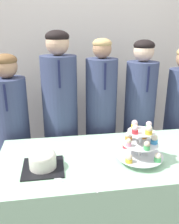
{
  "coord_description": "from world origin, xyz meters",
  "views": [
    {
      "loc": [
        -0.37,
        -1.06,
        1.61
      ],
      "look_at": [
        -0.14,
        0.41,
        1.09
      ],
      "focal_mm": 38.0,
      "sensor_mm": 36.0,
      "label": 1
    }
  ],
  "objects_px": {
    "student_4": "(178,125)",
    "cake_knife": "(66,182)",
    "student_3": "(138,125)",
    "round_cake": "(43,160)",
    "student_2": "(101,128)",
    "cupcake_stand": "(141,143)",
    "student_0": "(14,138)",
    "student_1": "(61,127)"
  },
  "relations": [
    {
      "from": "cake_knife",
      "to": "student_4",
      "type": "height_order",
      "value": "student_4"
    },
    {
      "from": "round_cake",
      "to": "student_2",
      "type": "distance_m",
      "value": 0.86
    },
    {
      "from": "student_4",
      "to": "cake_knife",
      "type": "bearing_deg",
      "value": -144.04
    },
    {
      "from": "cake_knife",
      "to": "student_4",
      "type": "distance_m",
      "value": 1.44
    },
    {
      "from": "student_1",
      "to": "student_3",
      "type": "height_order",
      "value": "student_1"
    },
    {
      "from": "cupcake_stand",
      "to": "student_4",
      "type": "bearing_deg",
      "value": 45.91
    },
    {
      "from": "student_0",
      "to": "cupcake_stand",
      "type": "bearing_deg",
      "value": -36.35
    },
    {
      "from": "student_2",
      "to": "student_4",
      "type": "bearing_deg",
      "value": -0.0
    },
    {
      "from": "cake_knife",
      "to": "student_0",
      "type": "height_order",
      "value": "student_0"
    },
    {
      "from": "round_cake",
      "to": "student_1",
      "type": "height_order",
      "value": "student_1"
    },
    {
      "from": "round_cake",
      "to": "student_1",
      "type": "xyz_separation_m",
      "value": [
        0.14,
        0.68,
        -0.06
      ]
    },
    {
      "from": "cupcake_stand",
      "to": "student_4",
      "type": "distance_m",
      "value": 0.97
    },
    {
      "from": "cake_knife",
      "to": "student_1",
      "type": "xyz_separation_m",
      "value": [
        0.0,
        0.85,
        -0.0
      ]
    },
    {
      "from": "student_1",
      "to": "cupcake_stand",
      "type": "bearing_deg",
      "value": -53.75
    },
    {
      "from": "student_0",
      "to": "student_1",
      "type": "relative_size",
      "value": 0.89
    },
    {
      "from": "round_cake",
      "to": "student_2",
      "type": "relative_size",
      "value": 0.17
    },
    {
      "from": "student_0",
      "to": "student_3",
      "type": "bearing_deg",
      "value": 0.0
    },
    {
      "from": "round_cake",
      "to": "cake_knife",
      "type": "xyz_separation_m",
      "value": [
        0.14,
        -0.17,
        -0.06
      ]
    },
    {
      "from": "student_4",
      "to": "student_1",
      "type": "bearing_deg",
      "value": 180.0
    },
    {
      "from": "student_1",
      "to": "student_4",
      "type": "bearing_deg",
      "value": -0.0
    },
    {
      "from": "round_cake",
      "to": "student_3",
      "type": "bearing_deg",
      "value": 37.52
    },
    {
      "from": "cupcake_stand",
      "to": "student_0",
      "type": "bearing_deg",
      "value": 143.65
    },
    {
      "from": "round_cake",
      "to": "cake_knife",
      "type": "bearing_deg",
      "value": -50.83
    },
    {
      "from": "student_2",
      "to": "student_1",
      "type": "bearing_deg",
      "value": 180.0
    },
    {
      "from": "student_4",
      "to": "cupcake_stand",
      "type": "bearing_deg",
      "value": -134.09
    },
    {
      "from": "student_1",
      "to": "student_2",
      "type": "distance_m",
      "value": 0.37
    },
    {
      "from": "cupcake_stand",
      "to": "student_2",
      "type": "xyz_separation_m",
      "value": [
        -0.13,
        0.68,
        -0.17
      ]
    },
    {
      "from": "round_cake",
      "to": "student_2",
      "type": "xyz_separation_m",
      "value": [
        0.51,
        0.68,
        -0.1
      ]
    },
    {
      "from": "student_2",
      "to": "student_3",
      "type": "bearing_deg",
      "value": 0.0
    },
    {
      "from": "round_cake",
      "to": "student_4",
      "type": "relative_size",
      "value": 0.18
    },
    {
      "from": "student_0",
      "to": "student_1",
      "type": "height_order",
      "value": "student_1"
    },
    {
      "from": "cake_knife",
      "to": "cupcake_stand",
      "type": "bearing_deg",
      "value": 53.41
    },
    {
      "from": "round_cake",
      "to": "student_2",
      "type": "bearing_deg",
      "value": 52.94
    },
    {
      "from": "cake_knife",
      "to": "student_4",
      "type": "bearing_deg",
      "value": 71.42
    },
    {
      "from": "round_cake",
      "to": "cake_knife",
      "type": "distance_m",
      "value": 0.22
    },
    {
      "from": "student_3",
      "to": "round_cake",
      "type": "bearing_deg",
      "value": -142.48
    },
    {
      "from": "cupcake_stand",
      "to": "student_1",
      "type": "bearing_deg",
      "value": 126.25
    },
    {
      "from": "round_cake",
      "to": "student_4",
      "type": "bearing_deg",
      "value": 27.54
    },
    {
      "from": "round_cake",
      "to": "student_0",
      "type": "bearing_deg",
      "value": 112.82
    },
    {
      "from": "student_2",
      "to": "cupcake_stand",
      "type": "bearing_deg",
      "value": -79.35
    },
    {
      "from": "cake_knife",
      "to": "student_2",
      "type": "distance_m",
      "value": 0.93
    },
    {
      "from": "student_2",
      "to": "student_3",
      "type": "distance_m",
      "value": 0.37
    }
  ]
}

